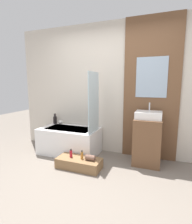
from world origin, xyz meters
The scene contains 13 objects.
ground_plane centered at (0.00, 0.00, 0.00)m, with size 12.00×12.00×0.00m, color slate.
wall_tiled_back centered at (0.00, 1.58, 1.30)m, with size 4.20×0.06×2.60m, color beige.
wall_wood_accent centered at (0.75, 1.53, 1.31)m, with size 1.00×0.04×2.60m.
bathtub centered at (-0.78, 1.19, 0.26)m, with size 1.19×0.68×0.52m.
glass_shower_screen centered at (-0.21, 1.12, 1.07)m, with size 0.01×0.49×1.11m, color silver.
wooden_step_bench centered at (-0.30, 0.66, 0.08)m, with size 0.76×0.33×0.17m, color olive.
vanity_cabinet centered at (0.75, 1.26, 0.41)m, with size 0.46×0.49×0.82m, color brown.
sink centered at (0.75, 1.26, 0.88)m, with size 0.44×0.36×0.27m.
vase_tall_dark centered at (-1.28, 1.44, 0.61)m, with size 0.08×0.08×0.23m.
vase_round_light centered at (-1.13, 1.43, 0.57)m, with size 0.10×0.10×0.10m, color silver.
bottle_soap_primary centered at (-0.45, 0.66, 0.23)m, with size 0.05×0.05×0.14m.
bottle_soap_secondary centered at (-0.24, 0.66, 0.23)m, with size 0.04×0.04×0.15m.
towel_roll centered at (-0.09, 0.66, 0.21)m, with size 0.09×0.09×0.16m, color brown.
Camera 1 is at (0.96, -1.83, 1.41)m, focal length 28.00 mm.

